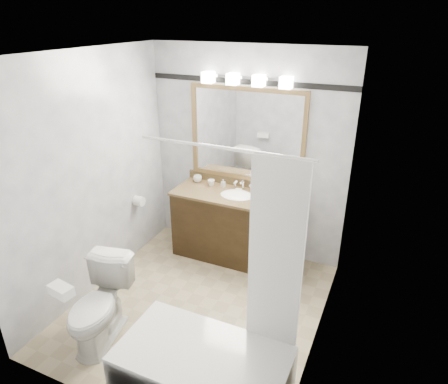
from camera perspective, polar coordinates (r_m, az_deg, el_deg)
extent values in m
cube|color=tan|center=(4.33, -3.70, -15.99)|extent=(2.40, 2.60, 0.01)
cube|color=white|center=(3.32, -4.91, 19.25)|extent=(2.40, 2.60, 0.01)
cube|color=silver|center=(4.75, 3.25, 5.29)|extent=(2.40, 0.01, 2.50)
cube|color=silver|center=(2.73, -17.50, -11.31)|extent=(2.40, 0.01, 2.50)
cube|color=silver|center=(4.32, -18.47, 2.05)|extent=(0.01, 2.60, 2.50)
cube|color=silver|center=(3.30, 14.58, -4.37)|extent=(0.01, 2.60, 2.50)
cube|color=black|center=(4.85, 1.77, -5.16)|extent=(1.50, 0.55, 0.82)
cube|color=olive|center=(4.66, 1.83, -0.59)|extent=(1.53, 0.58, 0.03)
cube|color=olive|center=(4.86, 3.07, 1.32)|extent=(1.53, 0.03, 0.10)
ellipsoid|color=white|center=(4.66, 1.83, -0.76)|extent=(0.44, 0.34, 0.14)
cube|color=olive|center=(4.54, 3.36, 14.49)|extent=(1.40, 0.04, 0.05)
cube|color=olive|center=(4.83, 3.06, 2.12)|extent=(1.40, 0.04, 0.05)
cube|color=olive|center=(4.93, -4.21, 9.00)|extent=(0.05, 0.04, 1.00)
cube|color=olive|center=(4.47, 11.35, 6.98)|extent=(0.05, 0.04, 1.00)
cube|color=white|center=(4.66, 3.23, 8.13)|extent=(1.30, 0.01, 1.00)
cube|color=silver|center=(4.51, 3.36, 16.04)|extent=(0.90, 0.05, 0.03)
cube|color=white|center=(4.65, -2.27, 16.05)|extent=(0.12, 0.12, 0.12)
cube|color=white|center=(4.52, 1.27, 15.84)|extent=(0.12, 0.12, 0.12)
cube|color=white|center=(4.42, 4.99, 15.55)|extent=(0.12, 0.12, 0.12)
cube|color=white|center=(4.33, 8.86, 15.19)|extent=(0.12, 0.12, 0.12)
cube|color=black|center=(4.54, 3.45, 15.45)|extent=(2.40, 0.01, 0.06)
cube|color=white|center=(3.41, -3.04, -24.55)|extent=(1.30, 0.72, 0.45)
cylinder|color=silver|center=(2.72, -0.17, 6.30)|extent=(1.30, 0.02, 0.02)
cube|color=white|center=(2.92, 7.39, -9.51)|extent=(0.40, 0.04, 1.55)
cylinder|color=white|center=(4.96, -12.04, -1.27)|extent=(0.11, 0.12, 0.12)
imported|color=white|center=(3.90, -17.46, -15.22)|extent=(0.57, 0.82, 0.77)
cube|color=white|center=(3.45, -22.26, -12.87)|extent=(0.22, 0.14, 0.08)
cylinder|color=black|center=(4.46, 7.56, -1.59)|extent=(0.20, 0.20, 0.02)
cylinder|color=black|center=(4.46, 8.03, 0.36)|extent=(0.16, 0.16, 0.28)
sphere|color=black|center=(4.40, 8.13, 2.05)|extent=(0.17, 0.17, 0.17)
cube|color=black|center=(4.35, 7.60, 1.09)|extent=(0.12, 0.12, 0.05)
cylinder|color=silver|center=(4.43, 7.46, -1.31)|extent=(0.07, 0.07, 0.07)
imported|color=white|center=(5.01, -3.79, 1.91)|extent=(0.13, 0.13, 0.08)
imported|color=white|center=(4.89, -1.84, 1.32)|extent=(0.11, 0.11, 0.08)
imported|color=white|center=(4.86, -0.12, 1.30)|extent=(0.05, 0.05, 0.09)
imported|color=white|center=(4.76, 5.00, 0.59)|extent=(0.08, 0.08, 0.08)
cube|color=beige|center=(4.76, 2.09, 0.31)|extent=(0.08, 0.05, 0.02)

